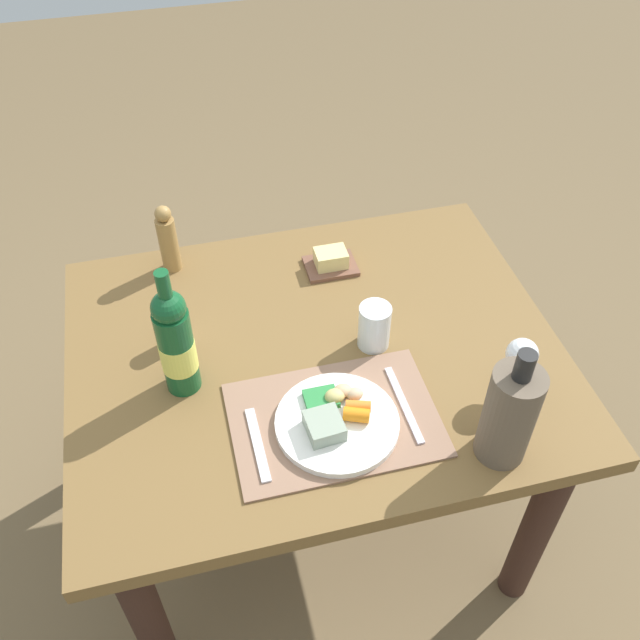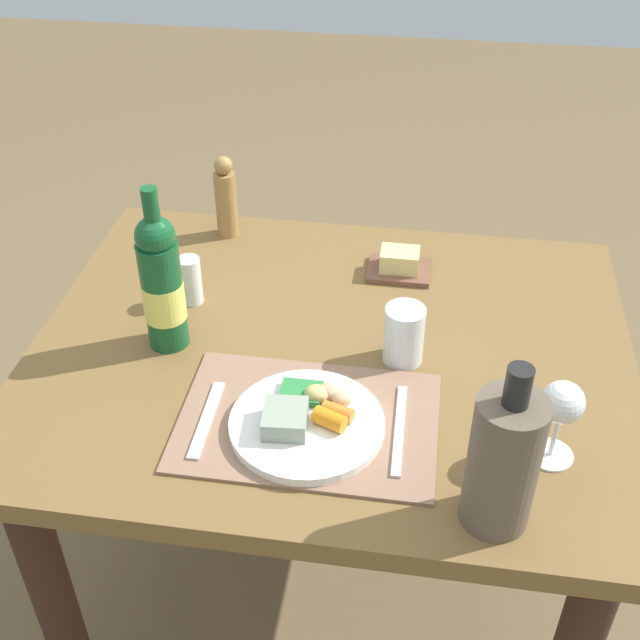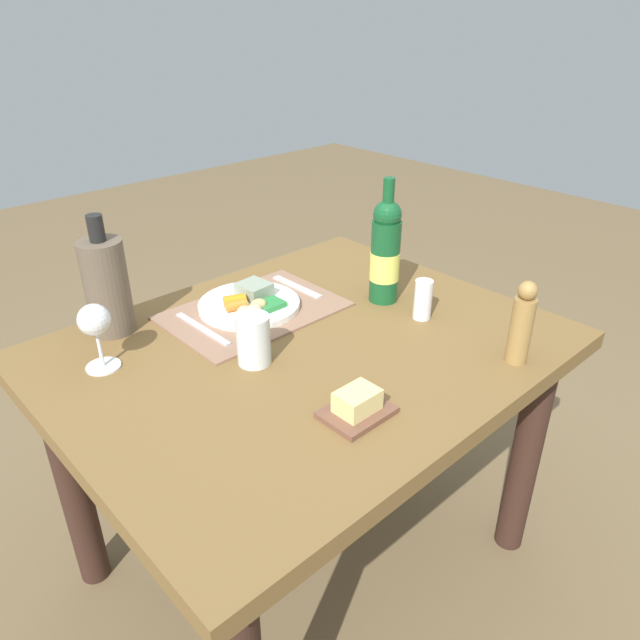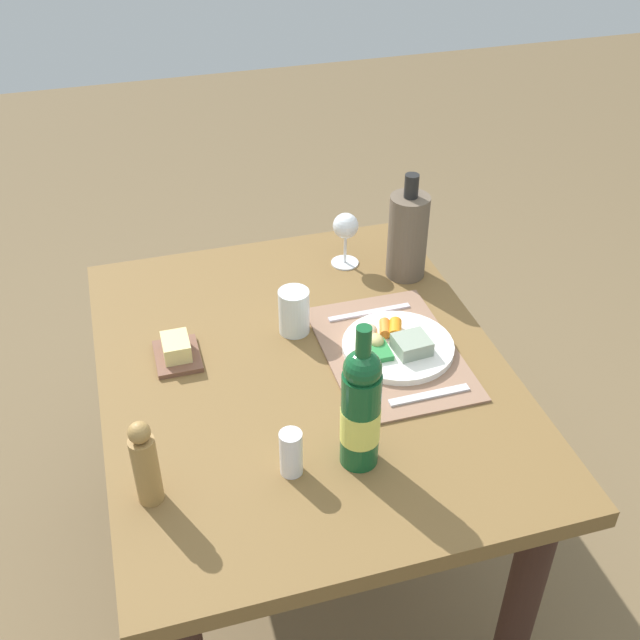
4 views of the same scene
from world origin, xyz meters
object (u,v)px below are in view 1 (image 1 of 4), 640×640
Objects in this scene: dinner_plate at (336,420)px; water_tumbler at (374,329)px; butter_dish at (331,262)px; wine_glass at (521,357)px; cooler_bottle at (509,414)px; dining_table at (315,382)px; wine_bottle at (176,343)px; salt_shaker at (178,325)px; pepper_mill at (168,240)px; fork at (258,444)px; knife at (404,404)px.

dinner_plate is 2.29× the size of water_tumbler.
water_tumbler reaches higher than butter_dish.
cooler_bottle reaches higher than wine_glass.
dining_table is at bearing 87.63° from dinner_plate.
dining_table is 0.39m from wine_bottle.
water_tumbler is (-0.16, 0.34, -0.07)m from cooler_bottle.
dining_table is at bearing -111.84° from butter_dish.
dining_table is 3.90× the size of cooler_bottle.
wine_bottle is 0.71m from wine_glass.
salt_shaker is at bearing 141.97° from cooler_bottle.
pepper_mill is at bearing 137.68° from water_tumbler.
wine_bottle is at bearing 151.24° from cooler_bottle.
salt_shaker is (-0.43, 0.12, 0.00)m from water_tumbler.
salt_shaker is at bearing 109.00° from fork.
pepper_mill is at bearing 165.56° from butter_dish.
wine_glass is (0.38, -0.22, 0.22)m from dining_table.
wine_glass is (0.28, -0.49, 0.09)m from butter_dish.
wine_bottle is 0.44m from water_tumbler.
water_tumbler is (0.03, -0.28, 0.03)m from butter_dish.
cooler_bottle is (0.47, -0.13, 0.11)m from fork.
knife is at bearing -87.35° from water_tumbler.
water_tumbler reaches higher than salt_shaker.
wine_bottle reaches higher than wine_glass.
knife is 1.10× the size of pepper_mill.
water_tumbler is at bearing 2.11° from wine_bottle.
fork is 0.63× the size of cooler_bottle.
pepper_mill is at bearing 115.31° from dinner_plate.
pepper_mill reaches higher than wine_glass.
wine_glass is at bearing -0.10° from dinner_plate.
dinner_plate is at bearing -103.42° from butter_dish.
fork is 0.57m from wine_glass.
dining_table is 0.32m from fork.
wine_glass reaches higher than knife.
wine_glass is 0.89m from pepper_mill.
water_tumbler is (-0.25, 0.20, -0.06)m from wine_glass.
pepper_mill reaches higher than water_tumbler.
dinner_plate is 1.72× the size of wine_glass.
wine_glass is (0.56, 0.01, 0.10)m from fork.
dining_table is 0.32m from butter_dish.
cooler_bottle is (-0.09, -0.14, 0.01)m from wine_glass.
dining_table is at bearing -19.17° from salt_shaker.
pepper_mill is at bearing 125.85° from knife.
fork is 1.62× the size of water_tumbler.
dinner_plate is 0.40m from wine_glass.
fork is at bearing -178.86° from wine_glass.
cooler_bottle is (0.59, -0.33, -0.02)m from wine_bottle.
dinner_plate is at bearing -175.99° from knife.
dinner_plate is 0.34m from cooler_bottle.
water_tumbler is (0.43, 0.02, -0.08)m from wine_bottle.
wine_glass is (0.68, -0.19, -0.03)m from wine_bottle.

